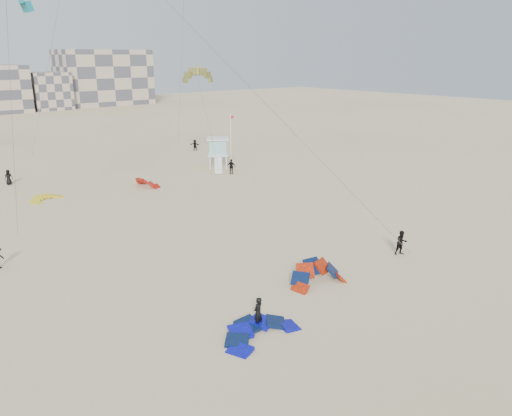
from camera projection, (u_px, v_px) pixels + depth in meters
ground at (266, 354)px, 24.84m from camera, size 320.00×320.00×0.00m
kite_ground_blue at (260, 335)px, 26.50m from camera, size 4.32×4.54×1.57m
kite_ground_orange at (318, 284)px, 32.50m from camera, size 4.42×4.44×3.86m
kite_ground_red_far at (147, 186)px, 56.74m from camera, size 3.69×3.56×3.13m
kite_ground_yellow at (46, 200)px, 51.53m from camera, size 3.88×4.02×1.28m
kitesurfer_main at (258, 313)px, 27.01m from camera, size 0.74×0.58×1.79m
kitesurfer_b at (402, 243)px, 37.02m from camera, size 1.11×1.00×1.86m
kitesurfer_d at (231, 167)px, 62.37m from camera, size 1.03×1.17×1.90m
kitesurfer_e at (8, 177)px, 57.26m from camera, size 0.86×0.57×1.75m
kitesurfer_f at (195, 145)px, 78.10m from camera, size 1.28×1.61×1.71m
kite_fly_olive at (198, 77)px, 63.20m from camera, size 4.95×8.16×12.01m
lifeguard_tower_near at (218, 153)px, 65.54m from camera, size 3.91×5.97×3.97m
flagpole at (231, 140)px, 64.06m from camera, size 0.59×0.09×7.24m
condo_east at (104, 78)px, 150.04m from camera, size 26.00×14.00×16.00m
condo_fill_right at (49, 91)px, 136.95m from camera, size 10.00×10.00×10.00m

